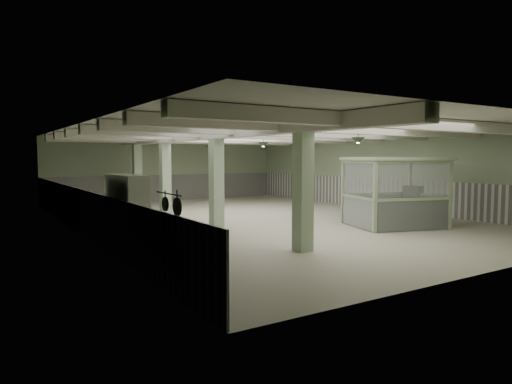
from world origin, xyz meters
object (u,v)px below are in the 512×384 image
prep_counter (116,230)px  walkin_cooler (128,217)px  guard_booth (394,179)px  filing_cabinet (413,204)px

prep_counter → walkin_cooler: size_ratio=2.13×
walkin_cooler → guard_booth: size_ratio=0.56×
walkin_cooler → filing_cabinet: (11.30, 0.14, -0.27)m
prep_counter → filing_cabinet: size_ratio=3.23×
walkin_cooler → filing_cabinet: walkin_cooler is taller
guard_booth → filing_cabinet: 1.93m
prep_counter → filing_cabinet: filing_cabinet is taller
walkin_cooler → filing_cabinet: 11.31m
guard_booth → filing_cabinet: size_ratio=2.69×
prep_counter → filing_cabinet: 11.29m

